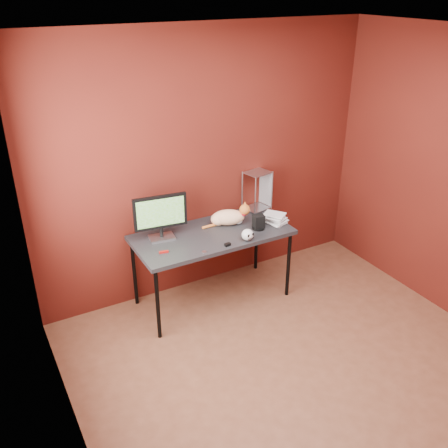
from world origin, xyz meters
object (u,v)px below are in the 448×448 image
desk (212,238)px  monitor (160,215)px  book_stack (272,176)px  skull_mug (248,235)px  speaker (259,222)px  cat (229,217)px

desk → monitor: monitor is taller
monitor → book_stack: size_ratio=0.49×
desk → skull_mug: skull_mug is taller
monitor → speaker: size_ratio=3.45×
monitor → speaker: 0.95m
speaker → book_stack: (0.15, 0.02, 0.44)m
cat → speaker: 0.30m
skull_mug → speaker: bearing=28.5°
book_stack → cat: bearing=149.7°
monitor → skull_mug: 0.82m
speaker → cat: bearing=140.5°
desk → skull_mug: bearing=-51.9°
monitor → book_stack: bearing=-6.2°
book_stack → speaker: bearing=-173.1°
monitor → book_stack: 1.10m
monitor → book_stack: book_stack is taller
skull_mug → book_stack: book_stack is taller
monitor → cat: monitor is taller
cat → desk: bearing=-135.6°
cat → skull_mug: bearing=-68.3°
cat → speaker: bearing=-24.3°
skull_mug → book_stack: bearing=18.4°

